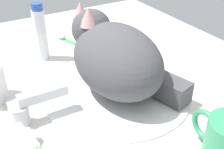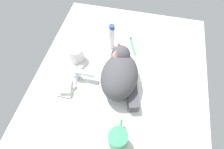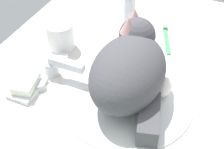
{
  "view_description": "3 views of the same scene",
  "coord_description": "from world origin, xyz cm",
  "px_view_note": "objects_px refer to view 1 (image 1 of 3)",
  "views": [
    {
      "loc": [
        -44.75,
        26.99,
        36.4
      ],
      "look_at": [
        -0.68,
        1.54,
        5.36
      ],
      "focal_mm": 46.57,
      "sensor_mm": 36.0,
      "label": 1
    },
    {
      "loc": [
        -44.65,
        -6.67,
        77.96
      ],
      "look_at": [
        0.78,
        3.53,
        6.96
      ],
      "focal_mm": 30.34,
      "sensor_mm": 36.0,
      "label": 2
    },
    {
      "loc": [
        -48.39,
        -17.06,
        54.54
      ],
      "look_at": [
        -0.17,
        3.84,
        6.16
      ],
      "focal_mm": 49.86,
      "sensor_mm": 36.0,
      "label": 3
    }
  ],
  "objects_px": {
    "cat": "(115,57)",
    "soap_bar": "(16,144)",
    "faucet": "(28,110)",
    "toothbrush": "(74,42)",
    "toothpaste_bottle": "(41,34)"
  },
  "relations": [
    {
      "from": "faucet",
      "to": "soap_bar",
      "type": "bearing_deg",
      "value": 151.1
    },
    {
      "from": "soap_bar",
      "to": "toothbrush",
      "type": "bearing_deg",
      "value": -36.1
    },
    {
      "from": "soap_bar",
      "to": "toothpaste_bottle",
      "type": "distance_m",
      "value": 0.34
    },
    {
      "from": "soap_bar",
      "to": "toothbrush",
      "type": "relative_size",
      "value": 0.51
    },
    {
      "from": "cat",
      "to": "faucet",
      "type": "bearing_deg",
      "value": 92.93
    },
    {
      "from": "toothpaste_bottle",
      "to": "toothbrush",
      "type": "distance_m",
      "value": 0.13
    },
    {
      "from": "faucet",
      "to": "cat",
      "type": "xyz_separation_m",
      "value": [
        0.01,
        -0.19,
        0.06
      ]
    },
    {
      "from": "cat",
      "to": "soap_bar",
      "type": "relative_size",
      "value": 3.65
    },
    {
      "from": "toothbrush",
      "to": "cat",
      "type": "bearing_deg",
      "value": 176.22
    },
    {
      "from": "toothpaste_bottle",
      "to": "toothbrush",
      "type": "relative_size",
      "value": 1.08
    },
    {
      "from": "soap_bar",
      "to": "toothpaste_bottle",
      "type": "xyz_separation_m",
      "value": [
        0.31,
        -0.15,
        0.05
      ]
    },
    {
      "from": "cat",
      "to": "toothbrush",
      "type": "xyz_separation_m",
      "value": [
        0.26,
        -0.02,
        -0.08
      ]
    },
    {
      "from": "soap_bar",
      "to": "toothbrush",
      "type": "height_order",
      "value": "soap_bar"
    },
    {
      "from": "faucet",
      "to": "toothpaste_bottle",
      "type": "bearing_deg",
      "value": -24.55
    },
    {
      "from": "soap_bar",
      "to": "toothpaste_bottle",
      "type": "bearing_deg",
      "value": -25.63
    }
  ]
}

